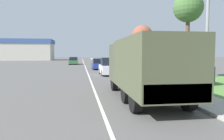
# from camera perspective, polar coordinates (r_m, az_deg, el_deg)

# --- Properties ---
(ground_plane) EXTENTS (180.00, 180.00, 0.00)m
(ground_plane) POSITION_cam_1_polar(r_m,az_deg,el_deg) (40.74, -7.15, 1.25)
(ground_plane) COLOR #565451
(lane_centre_stripe) EXTENTS (0.12, 120.00, 0.00)m
(lane_centre_stripe) POSITION_cam_1_polar(r_m,az_deg,el_deg) (40.74, -7.15, 1.25)
(lane_centre_stripe) COLOR silver
(lane_centre_stripe) RESTS_ON ground
(sidewalk_right) EXTENTS (1.80, 120.00, 0.12)m
(sidewalk_right) POSITION_cam_1_polar(r_m,az_deg,el_deg) (41.07, -0.86, 1.39)
(sidewalk_right) COLOR #ADAAA3
(sidewalk_right) RESTS_ON ground
(grass_strip_right) EXTENTS (7.00, 120.00, 0.02)m
(grass_strip_right) POSITION_cam_1_polar(r_m,az_deg,el_deg) (41.87, 5.12, 1.36)
(grass_strip_right) COLOR #56843D
(grass_strip_right) RESTS_ON ground
(military_truck) EXTENTS (2.30, 7.33, 2.77)m
(military_truck) POSITION_cam_1_polar(r_m,az_deg,el_deg) (10.21, 8.43, 1.28)
(military_truck) COLOR #474C38
(military_truck) RESTS_ON ground
(car_nearest_ahead) EXTENTS (1.90, 4.17, 1.72)m
(car_nearest_ahead) POSITION_cam_1_polar(r_m,az_deg,el_deg) (21.95, -0.57, 0.75)
(car_nearest_ahead) COLOR silver
(car_nearest_ahead) RESTS_ON ground
(car_second_ahead) EXTENTS (1.92, 4.51, 1.46)m
(car_second_ahead) POSITION_cam_1_polar(r_m,az_deg,el_deg) (30.28, -3.38, 1.51)
(car_second_ahead) COLOR navy
(car_second_ahead) RESTS_ON ground
(car_third_ahead) EXTENTS (1.77, 4.31, 1.47)m
(car_third_ahead) POSITION_cam_1_polar(r_m,az_deg,el_deg) (44.43, -10.01, 2.32)
(car_third_ahead) COLOR #336B3D
(car_third_ahead) RESTS_ON ground
(pickup_truck) EXTENTS (1.99, 5.53, 1.81)m
(pickup_truck) POSITION_cam_1_polar(r_m,az_deg,el_deg) (17.78, 17.27, 0.10)
(pickup_truck) COLOR black
(pickup_truck) RESTS_ON grass_strip_right
(tree_mid_right) EXTENTS (2.43, 2.43, 7.09)m
(tree_mid_right) POSITION_cam_1_polar(r_m,az_deg,el_deg) (19.53, 19.27, 14.85)
(tree_mid_right) COLOR brown
(tree_mid_right) RESTS_ON grass_strip_right
(tree_far_right) EXTENTS (2.73, 2.73, 5.82)m
(tree_far_right) POSITION_cam_1_polar(r_m,az_deg,el_deg) (29.02, 7.92, 8.82)
(tree_far_right) COLOR brown
(tree_far_right) RESTS_ON grass_strip_right
(building_distant) EXTENTS (16.51, 11.17, 6.85)m
(building_distant) POSITION_cam_1_polar(r_m,az_deg,el_deg) (78.33, -21.10, 4.95)
(building_distant) COLOR beige
(building_distant) RESTS_ON ground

